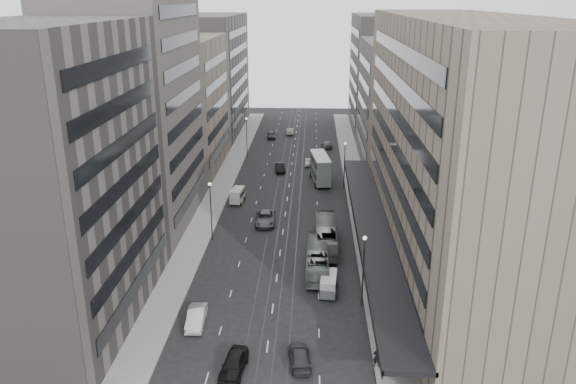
% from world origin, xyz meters
% --- Properties ---
extents(ground, '(220.00, 220.00, 0.00)m').
position_xyz_m(ground, '(0.00, 0.00, 0.00)').
color(ground, black).
rests_on(ground, ground).
extents(sidewalk_right, '(4.00, 125.00, 0.15)m').
position_xyz_m(sidewalk_right, '(12.00, 37.50, 0.07)').
color(sidewalk_right, gray).
rests_on(sidewalk_right, ground).
extents(sidewalk_left, '(4.00, 125.00, 0.15)m').
position_xyz_m(sidewalk_left, '(-12.00, 37.50, 0.07)').
color(sidewalk_left, gray).
rests_on(sidewalk_left, ground).
extents(department_store, '(19.20, 60.00, 30.00)m').
position_xyz_m(department_store, '(21.45, 8.00, 14.95)').
color(department_store, '#756555').
rests_on(department_store, ground).
extents(building_right_mid, '(15.00, 28.00, 24.00)m').
position_xyz_m(building_right_mid, '(21.50, 52.00, 12.00)').
color(building_right_mid, '#4A4640').
rests_on(building_right_mid, ground).
extents(building_right_far, '(15.00, 32.00, 28.00)m').
position_xyz_m(building_right_far, '(21.50, 82.00, 14.00)').
color(building_right_far, '#5D5854').
rests_on(building_right_far, ground).
extents(building_left_a, '(15.00, 28.00, 30.00)m').
position_xyz_m(building_left_a, '(-21.50, -8.00, 15.00)').
color(building_left_a, '#5D5854').
rests_on(building_left_a, ground).
extents(building_left_b, '(15.00, 26.00, 34.00)m').
position_xyz_m(building_left_b, '(-21.50, 19.00, 17.00)').
color(building_left_b, '#4A4640').
rests_on(building_left_b, ground).
extents(building_left_c, '(15.00, 28.00, 25.00)m').
position_xyz_m(building_left_c, '(-21.50, 46.00, 12.50)').
color(building_left_c, '#786C5D').
rests_on(building_left_c, ground).
extents(building_left_d, '(15.00, 38.00, 28.00)m').
position_xyz_m(building_left_d, '(-21.50, 79.00, 14.00)').
color(building_left_d, '#5D5854').
rests_on(building_left_d, ground).
extents(lamp_right_near, '(0.44, 0.44, 8.32)m').
position_xyz_m(lamp_right_near, '(9.70, -5.00, 5.20)').
color(lamp_right_near, '#262628').
rests_on(lamp_right_near, ground).
extents(lamp_right_far, '(0.44, 0.44, 8.32)m').
position_xyz_m(lamp_right_far, '(9.70, 35.00, 5.20)').
color(lamp_right_far, '#262628').
rests_on(lamp_right_far, ground).
extents(lamp_left_near, '(0.44, 0.44, 8.32)m').
position_xyz_m(lamp_left_near, '(-9.70, 12.00, 5.20)').
color(lamp_left_near, '#262628').
rests_on(lamp_left_near, ground).
extents(lamp_left_far, '(0.44, 0.44, 8.32)m').
position_xyz_m(lamp_left_far, '(-9.70, 55.00, 5.20)').
color(lamp_left_far, '#262628').
rests_on(lamp_left_far, ground).
extents(bus_near, '(2.85, 11.43, 3.17)m').
position_xyz_m(bus_near, '(4.92, 3.15, 1.59)').
color(bus_near, gray).
rests_on(bus_near, ground).
extents(bus_far, '(2.85, 12.08, 3.36)m').
position_xyz_m(bus_far, '(6.05, 10.25, 1.68)').
color(bus_far, gray).
rests_on(bus_far, ground).
extents(double_decker, '(3.90, 9.54, 5.07)m').
position_xyz_m(double_decker, '(5.54, 38.11, 2.74)').
color(double_decker, slate).
rests_on(double_decker, ground).
extents(vw_microbus, '(2.19, 4.28, 2.23)m').
position_xyz_m(vw_microbus, '(6.13, -2.37, 1.24)').
color(vw_microbus, '#53595A').
rests_on(vw_microbus, ground).
extents(panel_van, '(2.22, 3.97, 2.40)m').
position_xyz_m(panel_van, '(-8.09, 26.75, 1.32)').
color(panel_van, beige).
rests_on(panel_van, ground).
extents(sedan_0, '(2.54, 5.12, 1.68)m').
position_xyz_m(sedan_0, '(-2.72, -16.97, 0.84)').
color(sedan_0, black).
rests_on(sedan_0, ground).
extents(sedan_1, '(1.96, 5.01, 1.62)m').
position_xyz_m(sedan_1, '(-7.63, -9.42, 0.81)').
color(sedan_1, beige).
rests_on(sedan_1, ground).
extents(sedan_2, '(3.12, 6.25, 1.70)m').
position_xyz_m(sedan_2, '(-2.79, 17.99, 0.85)').
color(sedan_2, '#5A5A5C').
rests_on(sedan_2, ground).
extents(sedan_3, '(2.56, 5.06, 1.41)m').
position_xyz_m(sedan_3, '(3.17, -15.44, 0.70)').
color(sedan_3, '#2B2B2D').
rests_on(sedan_3, ground).
extents(sedan_4, '(1.99, 4.81, 1.63)m').
position_xyz_m(sedan_4, '(-7.97, 27.56, 0.81)').
color(sedan_4, '#C0B19F').
rests_on(sedan_4, ground).
extents(sedan_5, '(2.27, 5.00, 1.59)m').
position_xyz_m(sedan_5, '(-2.15, 44.48, 0.80)').
color(sedan_5, black).
rests_on(sedan_5, ground).
extents(sedan_6, '(2.49, 5.28, 1.46)m').
position_xyz_m(sedan_6, '(3.85, 49.08, 0.73)').
color(sedan_6, white).
rests_on(sedan_6, ground).
extents(sedan_7, '(2.56, 5.05, 1.41)m').
position_xyz_m(sedan_7, '(7.25, 62.99, 0.70)').
color(sedan_7, '#5A5A5C').
rests_on(sedan_7, ground).
extents(sedan_8, '(2.30, 4.90, 1.62)m').
position_xyz_m(sedan_8, '(-5.76, 71.20, 0.81)').
color(sedan_8, '#2A2A2D').
rests_on(sedan_8, ground).
extents(sedan_9, '(1.75, 4.67, 1.52)m').
position_xyz_m(sedan_9, '(-1.51, 75.60, 0.76)').
color(sedan_9, gray).
rests_on(sedan_9, ground).
extents(pedestrian, '(0.76, 0.53, 2.00)m').
position_xyz_m(pedestrian, '(10.20, -15.80, 1.15)').
color(pedestrian, black).
rests_on(pedestrian, sidewalk_right).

